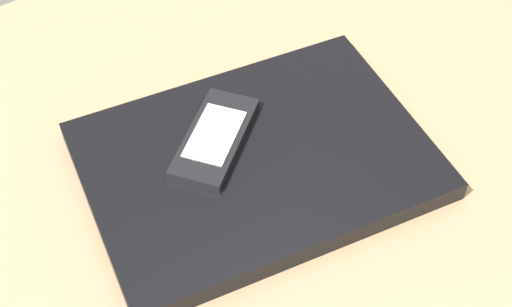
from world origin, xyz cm
name	(u,v)px	position (x,y,z in cm)	size (l,w,h in cm)	color
desk_surface	(256,209)	(0.00, 0.00, 1.50)	(120.00, 80.00, 3.00)	tan
laptop_closed	(256,160)	(2.22, 3.00, 4.03)	(30.95, 22.31, 2.07)	black
cell_phone_on_laptop	(212,139)	(-0.35, 6.39, 5.59)	(12.03, 10.59, 1.10)	black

